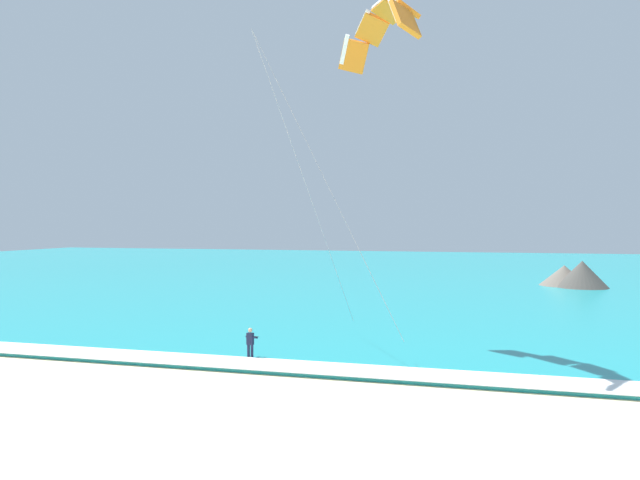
# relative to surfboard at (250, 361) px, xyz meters

# --- Properties ---
(sea) EXTENTS (200.00, 120.00, 0.20)m
(sea) POSITION_rel_surfboard_xyz_m (-1.94, 57.69, 0.07)
(sea) COLOR teal
(sea) RESTS_ON ground
(surf_foam) EXTENTS (200.00, 2.36, 0.04)m
(surf_foam) POSITION_rel_surfboard_xyz_m (-1.94, -1.31, 0.19)
(surf_foam) COLOR white
(surf_foam) RESTS_ON sea
(surfboard) EXTENTS (0.60, 1.44, 0.09)m
(surfboard) POSITION_rel_surfboard_xyz_m (0.00, 0.00, 0.00)
(surfboard) COLOR yellow
(surfboard) RESTS_ON ground
(kitesurfer) EXTENTS (0.55, 0.55, 1.69)m
(kitesurfer) POSITION_rel_surfboard_xyz_m (0.00, 0.02, 0.91)
(kitesurfer) COLOR #191E38
(kitesurfer) RESTS_ON ground
(kite_primary) EXTENTS (8.48, 7.38, 17.65)m
(kite_primary) POSITION_rel_surfboard_xyz_m (6.02, 3.96, 17.54)
(kite_primary) COLOR orange
(headland_right) EXTENTS (7.28, 7.29, 3.02)m
(headland_right) POSITION_rel_surfboard_xyz_m (20.93, 40.85, 1.35)
(headland_right) COLOR #665B51
(headland_right) RESTS_ON ground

